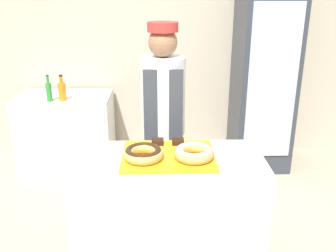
# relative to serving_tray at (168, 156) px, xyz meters

# --- Properties ---
(wall_back) EXTENTS (8.00, 0.06, 2.70)m
(wall_back) POSITION_rel_serving_tray_xyz_m (0.00, 2.13, 0.46)
(wall_back) COLOR #BCB29E
(wall_back) RESTS_ON ground_plane
(display_counter) EXTENTS (1.23, 0.58, 0.88)m
(display_counter) POSITION_rel_serving_tray_xyz_m (0.00, 0.00, -0.45)
(display_counter) COLOR beige
(display_counter) RESTS_ON ground_plane
(serving_tray) EXTENTS (0.59, 0.46, 0.02)m
(serving_tray) POSITION_rel_serving_tray_xyz_m (0.00, 0.00, 0.00)
(serving_tray) COLOR yellow
(serving_tray) RESTS_ON display_counter
(donut_chocolate_glaze) EXTENTS (0.25, 0.25, 0.07)m
(donut_chocolate_glaze) POSITION_rel_serving_tray_xyz_m (-0.16, -0.06, 0.05)
(donut_chocolate_glaze) COLOR tan
(donut_chocolate_glaze) RESTS_ON serving_tray
(donut_light_glaze) EXTENTS (0.25, 0.25, 0.07)m
(donut_light_glaze) POSITION_rel_serving_tray_xyz_m (0.16, -0.06, 0.05)
(donut_light_glaze) COLOR tan
(donut_light_glaze) RESTS_ON serving_tray
(brownie_back_left) EXTENTS (0.08, 0.08, 0.03)m
(brownie_back_left) POSITION_rel_serving_tray_xyz_m (-0.07, 0.17, 0.03)
(brownie_back_left) COLOR black
(brownie_back_left) RESTS_ON serving_tray
(brownie_back_right) EXTENTS (0.08, 0.08, 0.03)m
(brownie_back_right) POSITION_rel_serving_tray_xyz_m (0.07, 0.17, 0.03)
(brownie_back_right) COLOR black
(brownie_back_right) RESTS_ON serving_tray
(baker_person) EXTENTS (0.35, 0.35, 1.67)m
(baker_person) POSITION_rel_serving_tray_xyz_m (-0.03, 0.63, -0.00)
(baker_person) COLOR #4C4C51
(baker_person) RESTS_ON ground_plane
(beverage_fridge) EXTENTS (0.59, 0.67, 1.95)m
(beverage_fridge) POSITION_rel_serving_tray_xyz_m (1.06, 1.74, 0.08)
(beverage_fridge) COLOR #333842
(beverage_fridge) RESTS_ON ground_plane
(chest_freezer) EXTENTS (1.01, 0.60, 0.81)m
(chest_freezer) POSITION_rel_serving_tray_xyz_m (-1.10, 1.75, -0.48)
(chest_freezer) COLOR white
(chest_freezer) RESTS_ON ground_plane
(bottle_orange) EXTENTS (0.08, 0.08, 0.27)m
(bottle_orange) POSITION_rel_serving_tray_xyz_m (-1.06, 1.56, 0.02)
(bottle_orange) COLOR orange
(bottle_orange) RESTS_ON chest_freezer
(bottle_green) EXTENTS (0.06, 0.06, 0.27)m
(bottle_green) POSITION_rel_serving_tray_xyz_m (-1.18, 1.53, 0.02)
(bottle_green) COLOR #2D8C38
(bottle_green) RESTS_ON chest_freezer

